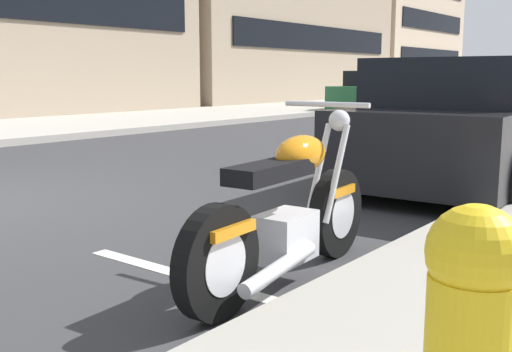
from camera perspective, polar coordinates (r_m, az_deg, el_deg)
The scene contains 6 objects.
sidewalk_far_curb at distance 19.48m, azimuth -3.05°, elevation 5.93°, with size 120.00×5.00×0.14m, color #ADA89E.
parking_stall_stripe at distance 3.84m, azimuth -4.47°, elevation -9.99°, with size 0.12×2.20×0.01m, color silver.
parked_motorcycle at distance 3.74m, azimuth 3.06°, elevation -3.79°, with size 2.01×0.62×1.11m.
parked_car_across_street at distance 7.56m, azimuth 19.12°, elevation 4.51°, with size 4.29×2.01×1.46m.
car_opposite_curb at distance 21.54m, azimuth 11.34°, elevation 7.73°, with size 4.26×2.00×1.43m.
townhouse_behind_pole at distance 42.17m, azimuth 10.93°, elevation 14.90°, with size 10.81×8.58×10.73m.
Camera 1 is at (-2.66, -6.07, 1.29)m, focal length 42.31 mm.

